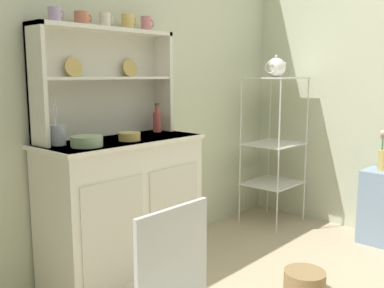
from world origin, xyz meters
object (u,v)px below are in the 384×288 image
Objects in this scene: utensil_jar at (58,135)px; flower_vase at (383,156)px; jam_bottle at (157,121)px; porcelain_teapot at (276,67)px; bowl_mixing_large at (87,141)px; floor_basket at (304,282)px; bakers_rack at (274,134)px; cup_lilac_0 at (55,15)px; hutch_cabinet at (123,208)px; hutch_shelf_unit at (103,74)px.

flower_vase is (2.04, -1.03, -0.27)m from utensil_jar.
porcelain_teapot is at bearing -9.83° from jam_bottle.
bowl_mixing_large is at bearing 178.77° from porcelain_teapot.
bakers_rack is at bearing 40.84° from floor_basket.
floor_basket is at bearing -49.01° from cup_lilac_0.
hutch_cabinet is 1.07× the size of hutch_shelf_unit.
cup_lilac_0 is (-0.91, 1.05, 1.50)m from floor_basket.
bakers_rack is 4.14× the size of flower_vase.
hutch_shelf_unit is (-0.00, 0.16, 0.81)m from hutch_cabinet.
bakers_rack is at bearing -4.23° from hutch_cabinet.
hutch_shelf_unit is 3.95× the size of utensil_jar.
floor_basket is 1.76m from porcelain_teapot.
porcelain_teapot is (1.52, -0.11, 0.86)m from hutch_cabinet.
porcelain_teapot reaches higher than bakers_rack.
hutch_cabinet is at bearing -20.38° from cup_lilac_0.
porcelain_teapot is at bearing -7.24° from cup_lilac_0.
utensil_jar is at bearing 168.10° from hutch_cabinet.
hutch_shelf_unit is at bearing 146.28° from flower_vase.
cup_lilac_0 is 0.44× the size of jam_bottle.
cup_lilac_0 is at bearing 159.62° from hutch_cabinet.
bowl_mixing_large is at bearing -141.09° from hutch_shelf_unit.
cup_lilac_0 reaches higher than porcelain_teapot.
floor_basket is (-0.94, -0.81, -0.70)m from bakers_rack.
porcelain_teapot is at bearing 40.89° from floor_basket.
bowl_mixing_large is 0.72× the size of utensil_jar.
cup_lilac_0 reaches higher than jam_bottle.
hutch_cabinet is at bearing 14.07° from bowl_mixing_large.
bowl_mixing_large is at bearing -62.67° from utensil_jar.
jam_bottle is at bearing -2.95° from cup_lilac_0.
bowl_mixing_large is at bearing 155.87° from flower_vase.
hutch_shelf_unit is at bearing 90.00° from hutch_cabinet.
jam_bottle reaches higher than floor_basket.
floor_basket is 1.36m from jam_bottle.
jam_bottle is 0.64× the size of flower_vase.
bakers_rack is at bearing 100.38° from flower_vase.
floor_basket is at bearing -61.92° from hutch_shelf_unit.
cup_lilac_0 is 0.94m from jam_bottle.
flower_vase is at bearing -33.72° from hutch_shelf_unit.
cup_lilac_0 is 0.64m from utensil_jar.
hutch_cabinet reaches higher than flower_vase.
cup_lilac_0 is (-0.33, -0.04, 0.31)m from hutch_shelf_unit.
hutch_shelf_unit is 1.62m from bakers_rack.
flower_vase is at bearing -24.13° from bowl_mixing_large.
hutch_shelf_unit is at bearing 169.74° from bakers_rack.
porcelain_teapot reaches higher than floor_basket.
porcelain_teapot is at bearing 180.00° from bakers_rack.
cup_lilac_0 reaches higher than floor_basket.
floor_basket is 2.04m from cup_lilac_0.
floor_basket is 0.97× the size of porcelain_teapot.
hutch_shelf_unit is 4.91× the size of jam_bottle.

